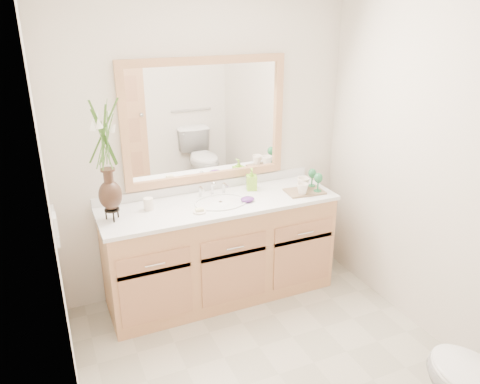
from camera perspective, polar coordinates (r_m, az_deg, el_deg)
name	(u,v)px	position (r m, az deg, el deg)	size (l,w,h in m)	color
floor	(279,374)	(3.28, 4.74, -21.27)	(2.60, 2.60, 0.00)	beige
wall_back	(206,146)	(3.73, -4.21, 5.62)	(2.40, 0.02, 2.40)	silver
wall_left	(56,247)	(2.32, -21.47, -6.22)	(0.02, 2.60, 2.40)	silver
wall_right	(446,176)	(3.34, 23.87, 1.81)	(0.02, 2.60, 2.40)	silver
vanity	(220,251)	(3.79, -2.40, -7.19)	(1.80, 0.55, 0.80)	tan
counter	(220,203)	(3.61, -2.51, -1.40)	(1.84, 0.57, 0.03)	white
sink	(221,209)	(3.61, -2.39, -2.07)	(0.38, 0.34, 0.23)	white
mirror	(206,121)	(3.66, -4.18, 8.62)	(1.32, 0.04, 0.97)	white
switch_plate	(55,224)	(3.11, -21.58, -3.62)	(0.02, 0.12, 0.12)	white
flower_vase	(105,147)	(3.24, -16.12, 5.28)	(0.19, 0.19, 0.78)	black
tumbler	(148,204)	(3.51, -11.10, -1.44)	(0.07, 0.07, 0.09)	white
soap_dish	(199,211)	(3.42, -4.96, -2.35)	(0.10, 0.10, 0.03)	white
soap_bottle	(252,180)	(3.81, 1.41, 1.45)	(0.07, 0.08, 0.16)	#8BD031
purple_dish	(248,199)	(3.60, 0.93, -0.89)	(0.11, 0.09, 0.04)	#5C297B
tray	(304,191)	(3.81, 7.87, 0.07)	(0.30, 0.20, 0.02)	brown
mug_left	(302,188)	(3.73, 7.63, 0.45)	(0.09, 0.09, 0.09)	white
mug_right	(303,183)	(3.82, 7.71, 1.09)	(0.10, 0.10, 0.10)	white
goblet_front	(318,179)	(3.78, 9.53, 1.57)	(0.07, 0.07, 0.15)	#256F3E
goblet_back	(312,174)	(3.89, 8.80, 2.14)	(0.07, 0.07, 0.15)	#256F3E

